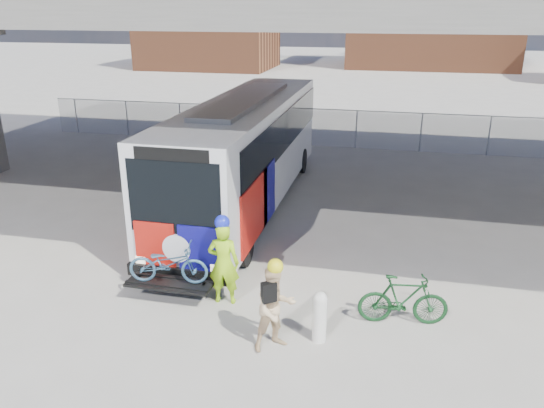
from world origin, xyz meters
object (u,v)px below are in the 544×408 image
(cyclist_hivis, at_px, (224,261))
(cyclist_tan, at_px, (275,307))
(bus, at_px, (246,145))
(bike_parked, at_px, (403,300))
(bollard, at_px, (320,315))

(cyclist_hivis, height_order, cyclist_tan, cyclist_hivis)
(bus, xyz_separation_m, bike_parked, (5.22, -6.32, -1.54))
(bus, xyz_separation_m, bollard, (3.58, -7.34, -1.51))
(cyclist_hivis, bearing_deg, cyclist_tan, 129.95)
(cyclist_tan, bearing_deg, bollard, -9.31)
(bus, height_order, bollard, bus)
(bollard, xyz_separation_m, cyclist_tan, (-0.82, -0.43, 0.33))
(bus, relative_size, cyclist_hivis, 6.05)
(bus, xyz_separation_m, cyclist_hivis, (1.24, -6.32, -1.07))
(bus, distance_m, cyclist_tan, 8.33)
(cyclist_hivis, distance_m, cyclist_tan, 2.11)
(bus, height_order, cyclist_tan, bus)
(bus, height_order, cyclist_hivis, bus)
(cyclist_tan, bearing_deg, cyclist_hivis, 99.19)
(bus, distance_m, bike_parked, 8.34)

